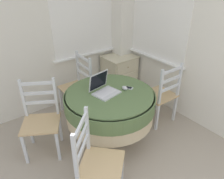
% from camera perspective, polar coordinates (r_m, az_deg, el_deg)
% --- Properties ---
extents(corner_room_shell, '(4.20, 4.74, 2.55)m').
position_cam_1_polar(corner_room_shell, '(2.80, 3.98, 13.09)').
color(corner_room_shell, white).
rests_on(corner_room_shell, ground_plane).
extents(round_dining_table, '(1.12, 1.12, 0.73)m').
position_cam_1_polar(round_dining_table, '(2.73, -0.60, -3.90)').
color(round_dining_table, '#4C3D2D').
rests_on(round_dining_table, ground_plane).
extents(laptop, '(0.34, 0.32, 0.24)m').
position_cam_1_polar(laptop, '(2.63, -2.19, 0.19)').
color(laptop, silver).
rests_on(laptop, round_dining_table).
extents(computer_mouse, '(0.06, 0.09, 0.04)m').
position_cam_1_polar(computer_mouse, '(2.71, 3.33, 0.40)').
color(computer_mouse, silver).
rests_on(computer_mouse, round_dining_table).
extents(cell_phone, '(0.10, 0.13, 0.01)m').
position_cam_1_polar(cell_phone, '(2.75, 4.35, 0.43)').
color(cell_phone, '#B2B7BC').
rests_on(cell_phone, round_dining_table).
extents(dining_chair_near_back_window, '(0.40, 0.43, 0.94)m').
position_cam_1_polar(dining_chair_near_back_window, '(3.41, -8.94, 0.81)').
color(dining_chair_near_back_window, tan).
rests_on(dining_chair_near_back_window, ground_plane).
extents(dining_chair_near_right_window, '(0.44, 0.41, 0.94)m').
position_cam_1_polar(dining_chair_near_right_window, '(3.22, 12.77, -1.41)').
color(dining_chair_near_right_window, tan).
rests_on(dining_chair_near_right_window, ground_plane).
extents(dining_chair_camera_near, '(0.59, 0.59, 0.94)m').
position_cam_1_polar(dining_chair_camera_near, '(2.16, -4.03, -18.68)').
color(dining_chair_camera_near, tan).
rests_on(dining_chair_camera_near, ground_plane).
extents(dining_chair_left_flank, '(0.57, 0.56, 0.94)m').
position_cam_1_polar(dining_chair_left_flank, '(2.79, -18.01, -7.61)').
color(dining_chair_left_flank, tan).
rests_on(dining_chair_left_flank, ground_plane).
extents(corner_cabinet, '(0.55, 0.49, 0.69)m').
position_cam_1_polar(corner_cabinet, '(4.03, 1.91, 4.11)').
color(corner_cabinet, beige).
rests_on(corner_cabinet, ground_plane).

